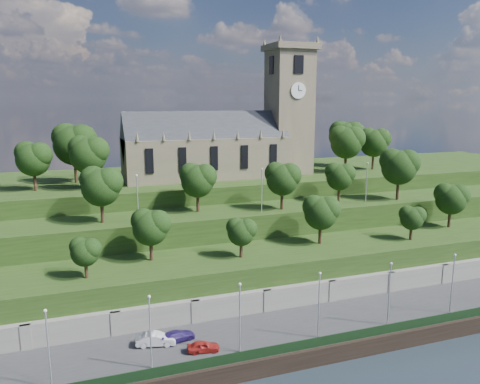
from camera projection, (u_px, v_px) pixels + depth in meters
name	position (u px, v px, depth m)	size (l,w,h in m)	color
ground	(342.00, 360.00, 55.31)	(320.00, 320.00, 0.00)	black
promenade	(318.00, 329.00, 60.66)	(160.00, 12.00, 2.00)	#2D2D30
quay_wall	(343.00, 352.00, 55.04)	(160.00, 0.50, 2.20)	black
fence	(341.00, 338.00, 55.35)	(160.00, 0.10, 1.20)	black
retaining_wall	(298.00, 300.00, 65.90)	(160.00, 2.10, 5.00)	slate
embankment_lower	(281.00, 275.00, 71.19)	(160.00, 12.00, 8.00)	#1F3612
embankment_upper	(255.00, 242.00, 80.98)	(160.00, 10.00, 12.00)	#1F3612
hilltop	(220.00, 208.00, 100.13)	(160.00, 32.00, 15.00)	#1F3612
church	(229.00, 139.00, 93.73)	(38.60, 12.35, 27.60)	brown
trees_lower	(312.00, 215.00, 71.92)	(66.37, 8.52, 7.91)	black
trees_upper	(278.00, 175.00, 78.96)	(59.30, 8.91, 9.51)	black
trees_hilltop	(232.00, 143.00, 93.14)	(75.49, 16.64, 11.03)	black
lamp_posts_promenade	(319.00, 300.00, 55.64)	(60.36, 0.36, 8.39)	#B2B2B7
lamp_posts_upper	(262.00, 187.00, 76.18)	(40.36, 0.36, 7.42)	#B2B2B7
car_left	(203.00, 346.00, 53.33)	(1.49, 3.71, 1.26)	#A21E1B
car_middle	(156.00, 339.00, 54.70)	(1.61, 4.60, 1.52)	silver
car_right	(177.00, 336.00, 55.69)	(1.78, 4.38, 1.27)	navy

